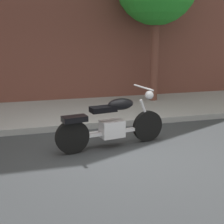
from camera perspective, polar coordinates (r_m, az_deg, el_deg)
ground_plane at (r=5.93m, az=0.96°, el=-7.06°), size 60.00×60.00×0.00m
sidewalk at (r=8.58m, az=-4.49°, el=0.13°), size 19.98×2.81×0.14m
motorcycle at (r=6.01m, az=-0.04°, el=-2.05°), size 2.19×0.74×1.12m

